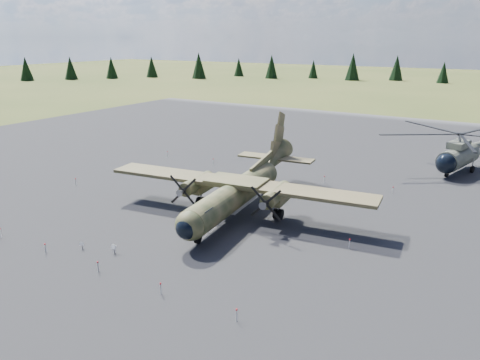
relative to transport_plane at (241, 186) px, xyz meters
The scene contains 8 objects.
ground 5.79m from the transport_plane, 146.91° to the right, with size 500.00×500.00×0.00m, color brown.
apron 8.76m from the transport_plane, 121.26° to the left, with size 120.00×120.00×0.04m, color #515155.
transport_plane is the anchor object (origin of this frame).
helicopter_near 31.09m from the transport_plane, 58.01° to the left, with size 24.34×25.61×5.18m.
info_placard_left 15.84m from the transport_plane, 114.32° to the right, with size 0.42×0.24×0.61m.
info_placard_right 14.15m from the transport_plane, 104.98° to the right, with size 0.49×0.23×0.76m.
barrier_fence 5.99m from the transport_plane, 148.82° to the right, with size 33.12×29.62×0.85m.
treeline 6.67m from the transport_plane, behind, with size 341.41×330.74×10.99m.
Camera 1 is at (27.06, -34.53, 16.58)m, focal length 35.00 mm.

